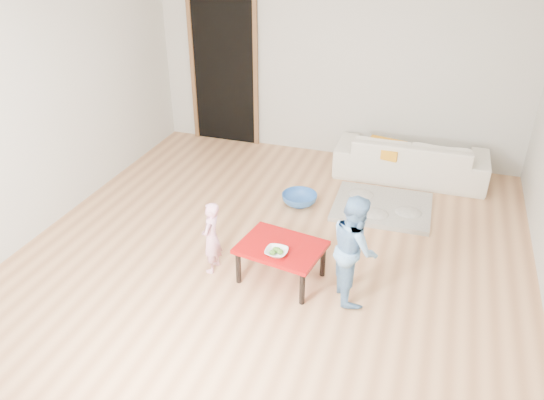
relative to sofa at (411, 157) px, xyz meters
The scene contains 13 objects.
floor 2.35m from the sofa, 118.57° to the right, with size 5.00×5.00×0.01m, color #B2794C.
back_wall 1.58m from the sofa, 158.05° to the left, with size 5.00×0.02×2.60m, color beige.
left_wall 4.28m from the sofa, 150.45° to the right, with size 0.02×5.00×2.60m, color beige.
doorway 2.85m from the sofa, behind, with size 1.02×0.08×2.11m, color brown, non-canonical shape.
sofa is the anchor object (origin of this frame).
cushion 0.40m from the sofa, 154.56° to the right, with size 0.47×0.42×0.12m, color #FDA31C.
red_table 2.72m from the sofa, 109.83° to the right, with size 0.75×0.56×0.37m, color #9C0809, non-canonical shape.
bowl 2.86m from the sofa, 108.79° to the right, with size 0.20×0.20×0.05m, color white.
broccoli 2.86m from the sofa, 108.79° to the right, with size 0.12×0.12×0.06m, color #2D5919, non-canonical shape.
child_pink 3.07m from the sofa, 121.19° to the right, with size 0.27×0.17×0.73m, color pink.
child_blue 2.60m from the sofa, 95.68° to the right, with size 0.49×0.38×1.01m, color #5785CA.
basin 1.63m from the sofa, 135.33° to the right, with size 0.42×0.42×0.13m, color #2F64B2.
blanket 1.00m from the sofa, 102.31° to the right, with size 1.10×0.92×0.05m, color beige, non-canonical shape.
Camera 1 is at (1.38, -4.34, 3.09)m, focal length 35.00 mm.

